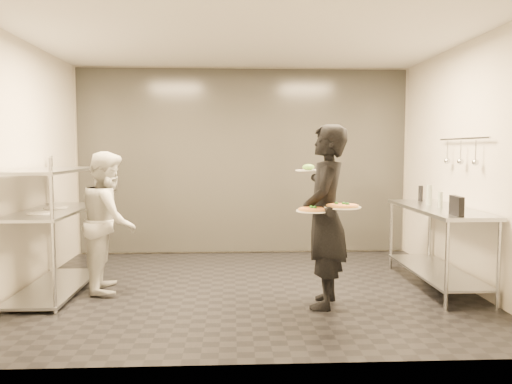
{
  "coord_description": "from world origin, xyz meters",
  "views": [
    {
      "loc": [
        -0.17,
        -5.55,
        1.58
      ],
      "look_at": [
        0.1,
        0.04,
        1.1
      ],
      "focal_mm": 35.0,
      "sensor_mm": 36.0,
      "label": 1
    }
  ],
  "objects_px": {
    "pass_rack": "(53,223)",
    "prep_counter": "(437,233)",
    "waiter": "(325,216)",
    "pizza_plate_far": "(342,206)",
    "pizza_plate_near": "(313,210)",
    "salad_plate": "(308,169)",
    "bottle_green": "(429,195)",
    "pos_monitor": "(457,206)",
    "bottle_dark": "(421,193)",
    "chef": "(109,221)",
    "bottle_clear": "(440,200)"
  },
  "relations": [
    {
      "from": "pass_rack",
      "to": "prep_counter",
      "type": "xyz_separation_m",
      "value": [
        4.33,
        0.0,
        -0.14
      ]
    },
    {
      "from": "waiter",
      "to": "pizza_plate_far",
      "type": "distance_m",
      "value": 0.3
    },
    {
      "from": "pizza_plate_near",
      "to": "salad_plate",
      "type": "height_order",
      "value": "salad_plate"
    },
    {
      "from": "bottle_green",
      "to": "pass_rack",
      "type": "bearing_deg",
      "value": -177.29
    },
    {
      "from": "salad_plate",
      "to": "bottle_green",
      "type": "bearing_deg",
      "value": 18.54
    },
    {
      "from": "bottle_green",
      "to": "pos_monitor",
      "type": "bearing_deg",
      "value": -95.6
    },
    {
      "from": "pass_rack",
      "to": "bottle_dark",
      "type": "bearing_deg",
      "value": 8.64
    },
    {
      "from": "chef",
      "to": "pizza_plate_far",
      "type": "xyz_separation_m",
      "value": [
        2.42,
        -0.95,
        0.26
      ]
    },
    {
      "from": "chef",
      "to": "pos_monitor",
      "type": "xyz_separation_m",
      "value": [
        3.61,
        -0.78,
        0.24
      ]
    },
    {
      "from": "pizza_plate_far",
      "to": "bottle_green",
      "type": "height_order",
      "value": "bottle_green"
    },
    {
      "from": "pass_rack",
      "to": "chef",
      "type": "height_order",
      "value": "chef"
    },
    {
      "from": "pizza_plate_near",
      "to": "prep_counter",
      "type": "bearing_deg",
      "value": 28.63
    },
    {
      "from": "salad_plate",
      "to": "bottle_green",
      "type": "height_order",
      "value": "salad_plate"
    },
    {
      "from": "prep_counter",
      "to": "pizza_plate_near",
      "type": "bearing_deg",
      "value": -151.37
    },
    {
      "from": "salad_plate",
      "to": "waiter",
      "type": "bearing_deg",
      "value": -70.95
    },
    {
      "from": "pos_monitor",
      "to": "pass_rack",
      "type": "bearing_deg",
      "value": 174.39
    },
    {
      "from": "salad_plate",
      "to": "pos_monitor",
      "type": "distance_m",
      "value": 1.52
    },
    {
      "from": "pizza_plate_near",
      "to": "pos_monitor",
      "type": "distance_m",
      "value": 1.47
    },
    {
      "from": "salad_plate",
      "to": "prep_counter",
      "type": "bearing_deg",
      "value": 11.23
    },
    {
      "from": "prep_counter",
      "to": "bottle_clear",
      "type": "bearing_deg",
      "value": -77.76
    },
    {
      "from": "pizza_plate_near",
      "to": "bottle_dark",
      "type": "height_order",
      "value": "bottle_dark"
    },
    {
      "from": "pass_rack",
      "to": "bottle_clear",
      "type": "height_order",
      "value": "pass_rack"
    },
    {
      "from": "bottle_clear",
      "to": "pos_monitor",
      "type": "bearing_deg",
      "value": -100.45
    },
    {
      "from": "pass_rack",
      "to": "salad_plate",
      "type": "xyz_separation_m",
      "value": [
        2.79,
        -0.3,
        0.61
      ]
    },
    {
      "from": "bottle_green",
      "to": "bottle_clear",
      "type": "height_order",
      "value": "bottle_green"
    },
    {
      "from": "salad_plate",
      "to": "bottle_clear",
      "type": "bearing_deg",
      "value": 10.05
    },
    {
      "from": "prep_counter",
      "to": "chef",
      "type": "distance_m",
      "value": 3.73
    },
    {
      "from": "pizza_plate_far",
      "to": "pizza_plate_near",
      "type": "bearing_deg",
      "value": 173.27
    },
    {
      "from": "pizza_plate_far",
      "to": "salad_plate",
      "type": "bearing_deg",
      "value": 112.02
    },
    {
      "from": "waiter",
      "to": "pos_monitor",
      "type": "xyz_separation_m",
      "value": [
        1.3,
        -0.07,
        0.11
      ]
    },
    {
      "from": "prep_counter",
      "to": "bottle_clear",
      "type": "relative_size",
      "value": 10.03
    },
    {
      "from": "waiter",
      "to": "salad_plate",
      "type": "xyz_separation_m",
      "value": [
        -0.12,
        0.35,
        0.46
      ]
    },
    {
      "from": "pass_rack",
      "to": "chef",
      "type": "distance_m",
      "value": 0.6
    },
    {
      "from": "waiter",
      "to": "bottle_green",
      "type": "relative_size",
      "value": 7.55
    },
    {
      "from": "prep_counter",
      "to": "bottle_dark",
      "type": "height_order",
      "value": "bottle_dark"
    },
    {
      "from": "pizza_plate_far",
      "to": "bottle_clear",
      "type": "relative_size",
      "value": 1.95
    },
    {
      "from": "pos_monitor",
      "to": "bottle_dark",
      "type": "relative_size",
      "value": 1.37
    },
    {
      "from": "pass_rack",
      "to": "bottle_clear",
      "type": "distance_m",
      "value": 4.34
    },
    {
      "from": "pizza_plate_near",
      "to": "bottle_green",
      "type": "xyz_separation_m",
      "value": [
        1.55,
        1.06,
        0.04
      ]
    },
    {
      "from": "waiter",
      "to": "pizza_plate_near",
      "type": "xyz_separation_m",
      "value": [
        -0.16,
        -0.21,
        0.09
      ]
    },
    {
      "from": "bottle_green",
      "to": "waiter",
      "type": "bearing_deg",
      "value": -148.5
    },
    {
      "from": "prep_counter",
      "to": "pos_monitor",
      "type": "xyz_separation_m",
      "value": [
        -0.12,
        -0.72,
        0.39
      ]
    },
    {
      "from": "pizza_plate_near",
      "to": "salad_plate",
      "type": "distance_m",
      "value": 0.67
    },
    {
      "from": "prep_counter",
      "to": "pizza_plate_near",
      "type": "xyz_separation_m",
      "value": [
        -1.58,
        -0.86,
        0.38
      ]
    },
    {
      "from": "prep_counter",
      "to": "chef",
      "type": "xyz_separation_m",
      "value": [
        -3.73,
        0.06,
        0.15
      ]
    },
    {
      "from": "chef",
      "to": "pizza_plate_far",
      "type": "relative_size",
      "value": 4.44
    },
    {
      "from": "salad_plate",
      "to": "bottle_green",
      "type": "relative_size",
      "value": 1.13
    },
    {
      "from": "pizza_plate_far",
      "to": "bottle_green",
      "type": "distance_m",
      "value": 1.68
    },
    {
      "from": "waiter",
      "to": "pizza_plate_near",
      "type": "distance_m",
      "value": 0.28
    },
    {
      "from": "waiter",
      "to": "chef",
      "type": "distance_m",
      "value": 2.42
    }
  ]
}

